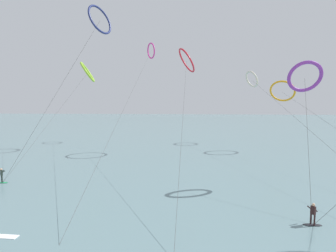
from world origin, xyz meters
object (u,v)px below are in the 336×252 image
kite_lime (88,72)px  surfer_charcoal (313,216)px  surfer_emerald (2,176)px  kite_amber (282,91)px  kite_violet (305,77)px  kite_ivory (252,79)px  kite_magenta (151,51)px  kite_crimson (187,61)px  kite_navy (100,20)px

kite_lime → surfer_charcoal: bearing=-147.5°
surfer_emerald → kite_lime: size_ratio=0.07×
surfer_emerald → kite_amber: kite_amber is taller
kite_violet → kite_ivory: (2.18, 30.43, 2.84)m
surfer_charcoal → kite_lime: bearing=-164.3°
kite_violet → kite_magenta: 39.28m
surfer_charcoal → kite_crimson: kite_crimson is taller
kite_lime → kite_ivory: kite_lime is taller
surfer_charcoal → kite_magenta: bearing=174.4°
kite_lime → surfer_emerald: bearing=163.4°
kite_crimson → kite_lime: bearing=71.4°
kite_navy → kite_amber: bearing=-41.4°
kite_crimson → kite_lime: size_ratio=1.43×
kite_navy → kite_magenta: bearing=16.0°
surfer_emerald → kite_ivory: (35.81, 32.48, 14.01)m
kite_ivory → surfer_emerald: bearing=112.1°
kite_lime → kite_magenta: size_ratio=0.52×
surfer_emerald → kite_lime: kite_lime is taller
surfer_emerald → kite_violet: bearing=-133.6°
kite_violet → kite_ivory: size_ratio=0.28×
surfer_emerald → surfer_charcoal: size_ratio=1.00×
kite_violet → kite_crimson: 22.38m
surfer_emerald → kite_magenta: bearing=-67.0°
surfer_emerald → kite_navy: 23.25m
kite_violet → kite_ivory: kite_ivory is taller
surfer_emerald → kite_amber: (39.09, 22.63, 10.71)m
kite_crimson → kite_amber: size_ratio=0.97×
kite_crimson → kite_amber: (18.25, 2.93, -5.51)m
surfer_charcoal → kite_magenta: (-18.56, 40.26, 21.06)m
surfer_emerald → kite_navy: (9.02, 8.12, 19.83)m
surfer_emerald → surfer_charcoal: same height
kite_lime → kite_navy: kite_navy is taller
kite_violet → kite_amber: 21.30m
surfer_emerald → surfer_charcoal: bearing=-149.8°
kite_magenta → kite_amber: kite_magenta is taller
kite_amber → kite_lime: bearing=35.4°
surfer_emerald → kite_lime: (1.17, 21.57, 14.60)m
surfer_charcoal → kite_amber: kite_amber is taller
kite_navy → kite_amber: size_ratio=0.64×
surfer_charcoal → kite_violet: kite_violet is taller
kite_violet → kite_lime: kite_lime is taller
surfer_charcoal → kite_amber: bearing=133.7°
kite_lime → kite_ivory: size_ratio=0.49×
kite_magenta → kite_ivory: (23.73, -0.88, -7.05)m
kite_lime → kite_violet: bearing=-134.5°
kite_crimson → kite_ivory: (14.97, 12.78, -2.20)m
surfer_emerald → kite_violet: size_ratio=0.12×
kite_ivory → kite_navy: bearing=112.2°
surfer_emerald → kite_navy: kite_navy is taller
kite_magenta → surfer_emerald: bearing=125.3°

